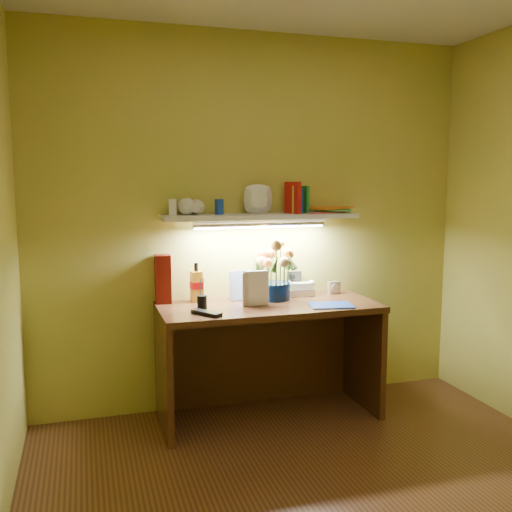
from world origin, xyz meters
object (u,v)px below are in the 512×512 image
Objects in this scene: desk at (269,361)px; whisky_bottle at (196,282)px; telephone at (300,288)px; flower_bouquet at (273,270)px; desk_clock at (334,288)px.

whisky_bottle reaches higher than desk.
telephone is (0.29, 0.20, 0.43)m from desk.
flower_bouquet is 0.51m from whisky_bottle.
desk is at bearing -170.01° from desk_clock.
desk is at bearing -118.53° from flower_bouquet.
desk is 0.71m from desk_clock.
telephone reaches higher than desk_clock.
desk_clock is at bearing -0.95° from whisky_bottle.
whisky_bottle reaches higher than desk_clock.
desk is 3.56× the size of flower_bouquet.
whisky_bottle is (-0.97, 0.02, 0.09)m from desk_clock.
telephone is 2.04× the size of desk_clock.
desk is 0.56m from telephone.
desk is 16.41× the size of desk_clock.
desk is 5.48× the size of whisky_bottle.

